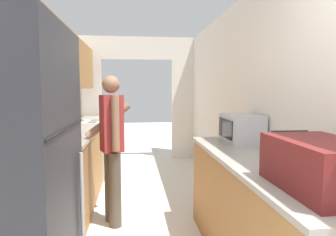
{
  "coord_description": "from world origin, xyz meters",
  "views": [
    {
      "loc": [
        -0.1,
        -0.86,
        1.45
      ],
      "look_at": [
        0.4,
        3.33,
        1.04
      ],
      "focal_mm": 32.0,
      "sensor_mm": 36.0,
      "label": 1
    }
  ],
  "objects_px": {
    "person": "(112,146)",
    "range_oven": "(87,148)",
    "suitcase": "(320,165)",
    "microwave": "(241,128)"
  },
  "relations": [
    {
      "from": "range_oven",
      "to": "person",
      "type": "xyz_separation_m",
      "value": [
        0.54,
        -1.85,
        0.38
      ]
    },
    {
      "from": "range_oven",
      "to": "suitcase",
      "type": "xyz_separation_m",
      "value": [
        1.73,
        -3.6,
        0.59
      ]
    },
    {
      "from": "person",
      "to": "range_oven",
      "type": "bearing_deg",
      "value": -3.0
    },
    {
      "from": "microwave",
      "to": "suitcase",
      "type": "bearing_deg",
      "value": -94.59
    },
    {
      "from": "range_oven",
      "to": "suitcase",
      "type": "relative_size",
      "value": 1.66
    },
    {
      "from": "range_oven",
      "to": "person",
      "type": "height_order",
      "value": "person"
    },
    {
      "from": "range_oven",
      "to": "suitcase",
      "type": "distance_m",
      "value": 4.04
    },
    {
      "from": "range_oven",
      "to": "microwave",
      "type": "relative_size",
      "value": 2.15
    },
    {
      "from": "microwave",
      "to": "range_oven",
      "type": "bearing_deg",
      "value": 130.7
    },
    {
      "from": "range_oven",
      "to": "microwave",
      "type": "distance_m",
      "value": 2.89
    }
  ]
}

